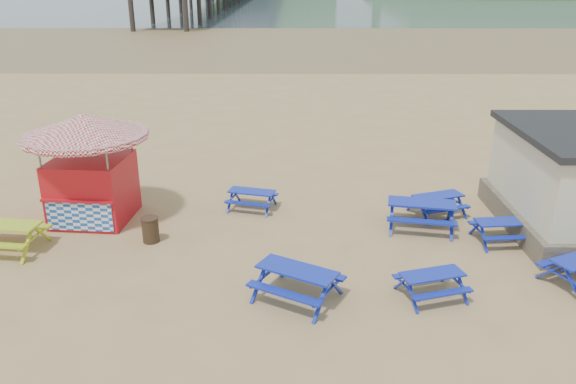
{
  "coord_description": "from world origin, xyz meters",
  "views": [
    {
      "loc": [
        0.14,
        -14.95,
        7.41
      ],
      "look_at": [
        0.04,
        1.5,
        1.0
      ],
      "focal_mm": 35.0,
      "sensor_mm": 36.0,
      "label": 1
    }
  ],
  "objects_px": {
    "picnic_table_blue_b": "(421,215)",
    "picnic_table_blue_a": "(252,200)",
    "picnic_table_yellow": "(6,237)",
    "ice_cream_kiosk": "(88,154)",
    "litter_bin": "(150,229)"
  },
  "relations": [
    {
      "from": "picnic_table_yellow",
      "to": "ice_cream_kiosk",
      "type": "height_order",
      "value": "ice_cream_kiosk"
    },
    {
      "from": "ice_cream_kiosk",
      "to": "litter_bin",
      "type": "height_order",
      "value": "ice_cream_kiosk"
    },
    {
      "from": "picnic_table_blue_b",
      "to": "picnic_table_blue_a",
      "type": "bearing_deg",
      "value": 174.9
    },
    {
      "from": "picnic_table_yellow",
      "to": "ice_cream_kiosk",
      "type": "xyz_separation_m",
      "value": [
        1.81,
        2.25,
        1.77
      ]
    },
    {
      "from": "picnic_table_yellow",
      "to": "picnic_table_blue_b",
      "type": "bearing_deg",
      "value": 14.33
    },
    {
      "from": "picnic_table_blue_a",
      "to": "ice_cream_kiosk",
      "type": "bearing_deg",
      "value": -155.63
    },
    {
      "from": "ice_cream_kiosk",
      "to": "picnic_table_yellow",
      "type": "bearing_deg",
      "value": -124.17
    },
    {
      "from": "litter_bin",
      "to": "ice_cream_kiosk",
      "type": "bearing_deg",
      "value": 142.38
    },
    {
      "from": "picnic_table_yellow",
      "to": "litter_bin",
      "type": "distance_m",
      "value": 4.02
    },
    {
      "from": "picnic_table_yellow",
      "to": "litter_bin",
      "type": "relative_size",
      "value": 2.79
    },
    {
      "from": "picnic_table_blue_b",
      "to": "litter_bin",
      "type": "height_order",
      "value": "picnic_table_blue_b"
    },
    {
      "from": "picnic_table_blue_a",
      "to": "picnic_table_yellow",
      "type": "xyz_separation_m",
      "value": [
        -6.8,
        -3.11,
        0.09
      ]
    },
    {
      "from": "picnic_table_blue_a",
      "to": "ice_cream_kiosk",
      "type": "height_order",
      "value": "ice_cream_kiosk"
    },
    {
      "from": "picnic_table_blue_b",
      "to": "litter_bin",
      "type": "bearing_deg",
      "value": -162.26
    },
    {
      "from": "picnic_table_blue_a",
      "to": "picnic_table_yellow",
      "type": "height_order",
      "value": "picnic_table_yellow"
    }
  ]
}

